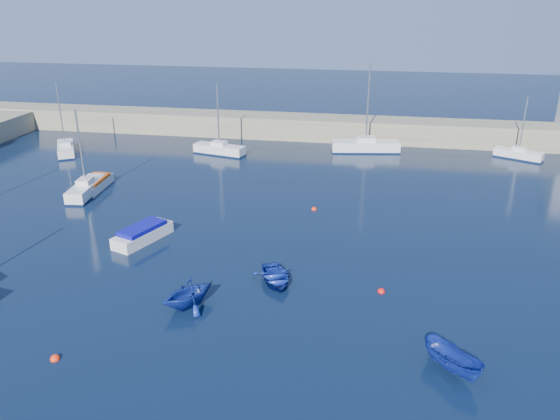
% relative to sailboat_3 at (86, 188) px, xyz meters
% --- Properties ---
extents(ground, '(220.00, 220.00, 0.00)m').
position_rel_sailboat_3_xyz_m(ground, '(20.12, -22.23, -0.60)').
color(ground, black).
rests_on(ground, ground).
extents(back_wall, '(96.00, 4.50, 2.60)m').
position_rel_sailboat_3_xyz_m(back_wall, '(20.12, 23.77, 0.70)').
color(back_wall, gray).
rests_on(back_wall, ground).
extents(sailboat_3, '(2.30, 5.83, 7.59)m').
position_rel_sailboat_3_xyz_m(sailboat_3, '(0.00, 0.00, 0.00)').
color(sailboat_3, silver).
rests_on(sailboat_3, ground).
extents(sailboat_4, '(4.46, 5.93, 7.77)m').
position_rel_sailboat_3_xyz_m(sailboat_4, '(-9.00, 12.00, -0.06)').
color(sailboat_4, silver).
rests_on(sailboat_4, ground).
extents(sailboat_5, '(6.01, 2.94, 7.70)m').
position_rel_sailboat_3_xyz_m(sailboat_5, '(7.93, 14.64, -0.01)').
color(sailboat_5, silver).
rests_on(sailboat_5, ground).
extents(sailboat_6, '(7.72, 3.30, 9.81)m').
position_rel_sailboat_3_xyz_m(sailboat_6, '(23.74, 18.64, 0.08)').
color(sailboat_6, silver).
rests_on(sailboat_6, ground).
extents(sailboat_7, '(5.01, 3.53, 6.61)m').
position_rel_sailboat_3_xyz_m(sailboat_7, '(40.00, 18.67, -0.07)').
color(sailboat_7, silver).
rests_on(sailboat_7, ground).
extents(motorboat_1, '(3.19, 4.98, 1.15)m').
position_rel_sailboat_3_xyz_m(motorboat_1, '(8.83, -8.14, -0.06)').
color(motorboat_1, silver).
rests_on(motorboat_1, ground).
extents(motorboat_2, '(2.13, 5.03, 1.01)m').
position_rel_sailboat_3_xyz_m(motorboat_2, '(-0.05, 1.63, -0.12)').
color(motorboat_2, silver).
rests_on(motorboat_2, ground).
extents(dinghy_center, '(3.69, 4.21, 0.73)m').
position_rel_sailboat_3_xyz_m(dinghy_center, '(19.34, -12.45, -0.23)').
color(dinghy_center, navy).
rests_on(dinghy_center, ground).
extents(dinghy_left, '(4.25, 4.34, 1.73)m').
position_rel_sailboat_3_xyz_m(dinghy_left, '(14.99, -16.03, 0.27)').
color(dinghy_left, navy).
rests_on(dinghy_left, ground).
extents(dinghy_right, '(3.20, 3.39, 1.31)m').
position_rel_sailboat_3_xyz_m(dinghy_right, '(29.13, -19.37, 0.06)').
color(dinghy_right, navy).
rests_on(dinghy_right, ground).
extents(buoy_0, '(0.49, 0.49, 0.49)m').
position_rel_sailboat_3_xyz_m(buoy_0, '(10.18, -21.82, -0.60)').
color(buoy_0, '#F82E0D').
rests_on(buoy_0, ground).
extents(buoy_1, '(0.47, 0.47, 0.47)m').
position_rel_sailboat_3_xyz_m(buoy_1, '(25.80, -12.43, -0.60)').
color(buoy_1, red).
rests_on(buoy_1, ground).
extents(buoy_3, '(0.45, 0.45, 0.45)m').
position_rel_sailboat_3_xyz_m(buoy_3, '(20.23, 0.09, -0.60)').
color(buoy_3, '#F82E0D').
rests_on(buoy_3, ground).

